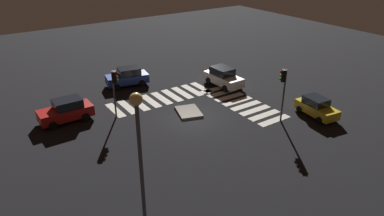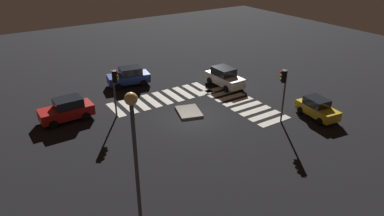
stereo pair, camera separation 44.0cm
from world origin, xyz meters
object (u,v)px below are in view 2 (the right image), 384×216
Objects in this scene: car_red at (67,110)px; car_white at (225,77)px; traffic_light_north at (115,82)px; car_blue at (129,76)px; car_yellow at (317,108)px; traffic_island at (189,112)px; traffic_light_south at (283,83)px; street_lamp at (135,145)px.

car_red is 0.98× the size of car_white.
car_white is 11.82m from traffic_light_north.
car_blue is 9.65m from car_white.
traffic_island is at bearing -119.98° from car_yellow.
traffic_light_south is 15.75m from street_lamp.
car_yellow is 20.57m from car_red.
car_blue is at bearing -139.18° from car_yellow.
car_red is at bearing -95.39° from car_white.
car_blue is 21.17m from street_lamp.
traffic_island is at bearing -8.78° from traffic_light_south.
car_white is (3.19, -6.32, 0.83)m from traffic_island.
traffic_light_south reaches higher than car_blue.
traffic_light_south is at bearing 126.35° from car_blue.
car_red is 0.98× the size of car_blue.
car_red is 15.40m from street_lamp.
street_lamp is (-10.41, 9.48, 5.21)m from traffic_island.
car_red is 1.07× the size of traffic_light_north.
traffic_light_south is at bearing -135.26° from traffic_island.
traffic_island is 0.73× the size of traffic_light_north.
traffic_light_south is (-14.09, -6.89, 2.43)m from car_blue.
car_red is at bearing 40.89° from car_blue.
car_red is at bearing -165.69° from traffic_light_north.
traffic_light_north is at bearing -116.34° from car_yellow.
traffic_island is 0.68× the size of car_red.
street_lamp is (-19.14, 7.90, 4.41)m from car_blue.
traffic_island is at bearing -64.31° from car_white.
street_lamp is (-3.95, 17.98, 4.50)m from car_yellow.
traffic_island is 15.01m from street_lamp.
car_blue is (4.39, -7.43, -0.02)m from car_red.
street_lamp is at bearing -70.36° from car_yellow.
street_lamp is at bearing 77.89° from car_blue.
car_yellow is at bearing -77.62° from street_lamp.
traffic_light_north reaches higher than car_red.
car_white is 8.94m from traffic_light_south.
car_yellow is 0.49× the size of street_lamp.
car_blue is at bearing 96.45° from traffic_light_north.
car_white reaches higher than car_red.
traffic_light_south is at bearing 0.87° from traffic_light_north.
traffic_island is 0.67× the size of car_white.
car_blue is 1.00× the size of traffic_light_south.
traffic_island is 10.03m from car_red.
traffic_light_north is 13.95m from street_lamp.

